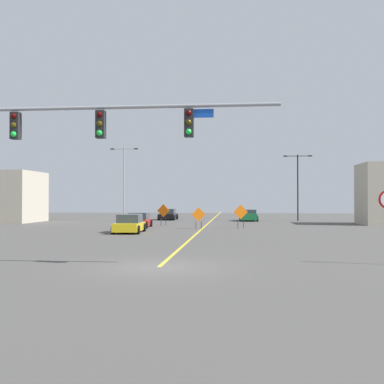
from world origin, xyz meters
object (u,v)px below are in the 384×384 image
(traffic_signal_assembly, at_px, (56,135))
(street_lamp_mid_right, at_px, (124,178))
(street_lamp_far_right, at_px, (298,182))
(construction_sign_right_lane, at_px, (241,213))
(car_green_passing, at_px, (249,216))
(car_black_near, at_px, (168,215))
(car_yellow_distant, at_px, (129,224))
(construction_sign_median_far, at_px, (199,215))
(construction_sign_median_near, at_px, (163,212))
(car_red_approaching, at_px, (139,220))

(traffic_signal_assembly, xyz_separation_m, street_lamp_mid_right, (-6.42, 36.33, 0.12))
(street_lamp_far_right, xyz_separation_m, construction_sign_right_lane, (-6.90, -14.54, -3.32))
(traffic_signal_assembly, height_order, street_lamp_mid_right, street_lamp_mid_right)
(construction_sign_right_lane, xyz_separation_m, car_green_passing, (1.09, 13.54, -0.68))
(traffic_signal_assembly, distance_m, car_green_passing, 37.80)
(construction_sign_right_lane, height_order, car_black_near, construction_sign_right_lane)
(street_lamp_mid_right, height_order, street_lamp_far_right, street_lamp_mid_right)
(street_lamp_far_right, bearing_deg, car_yellow_distant, -126.72)
(construction_sign_median_far, height_order, car_green_passing, construction_sign_median_far)
(construction_sign_median_near, height_order, car_red_approaching, construction_sign_median_near)
(street_lamp_mid_right, relative_size, construction_sign_median_far, 4.75)
(street_lamp_far_right, distance_m, car_black_near, 16.18)
(traffic_signal_assembly, bearing_deg, street_lamp_mid_right, 100.02)
(construction_sign_right_lane, relative_size, car_green_passing, 0.53)
(street_lamp_mid_right, relative_size, car_green_passing, 2.23)
(street_lamp_far_right, xyz_separation_m, car_black_near, (-15.64, 1.05, -3.99))
(traffic_signal_assembly, height_order, construction_sign_median_near, traffic_signal_assembly)
(construction_sign_median_far, bearing_deg, street_lamp_mid_right, 125.10)
(car_black_near, bearing_deg, traffic_signal_assembly, -87.89)
(car_yellow_distant, bearing_deg, car_black_near, 90.69)
(traffic_signal_assembly, relative_size, construction_sign_median_near, 6.57)
(construction_sign_median_far, distance_m, car_black_near, 17.52)
(traffic_signal_assembly, distance_m, construction_sign_median_far, 22.55)
(traffic_signal_assembly, xyz_separation_m, car_black_near, (-1.43, 38.65, -4.35))
(street_lamp_far_right, bearing_deg, construction_sign_right_lane, -115.39)
(street_lamp_far_right, xyz_separation_m, construction_sign_median_near, (-14.34, -10.84, -3.31))
(car_green_passing, bearing_deg, construction_sign_right_lane, -94.59)
(construction_sign_median_near, height_order, car_black_near, construction_sign_median_near)
(street_lamp_far_right, bearing_deg, car_green_passing, -170.19)
(street_lamp_far_right, xyz_separation_m, car_red_approaching, (-16.03, -14.16, -4.00))
(construction_sign_right_lane, relative_size, car_red_approaching, 0.50)
(construction_sign_median_near, xyz_separation_m, car_black_near, (-1.30, 11.89, -0.68))
(car_black_near, bearing_deg, car_green_passing, -11.81)
(car_green_passing, xyz_separation_m, car_red_approaching, (-10.22, -13.15, 0.00))
(street_lamp_mid_right, distance_m, construction_sign_right_lane, 19.47)
(street_lamp_far_right, height_order, construction_sign_median_far, street_lamp_far_right)
(traffic_signal_assembly, xyz_separation_m, street_lamp_far_right, (14.21, 37.60, -0.36))
(street_lamp_mid_right, distance_m, construction_sign_median_far, 18.06)
(street_lamp_far_right, distance_m, car_yellow_distant, 26.03)
(street_lamp_mid_right, height_order, construction_sign_median_near, street_lamp_mid_right)
(construction_sign_right_lane, bearing_deg, traffic_signal_assembly, -107.60)
(street_lamp_mid_right, distance_m, construction_sign_median_near, 12.06)
(construction_sign_median_near, xyz_separation_m, construction_sign_right_lane, (7.44, -3.70, -0.01))
(construction_sign_median_near, distance_m, construction_sign_median_far, 6.18)
(construction_sign_median_near, distance_m, car_green_passing, 13.03)
(car_green_passing, bearing_deg, traffic_signal_assembly, -102.93)
(street_lamp_mid_right, xyz_separation_m, street_lamp_far_right, (20.64, 1.28, -0.48))
(construction_sign_median_far, height_order, car_red_approaching, construction_sign_median_far)
(construction_sign_right_lane, height_order, car_green_passing, construction_sign_right_lane)
(construction_sign_median_near, bearing_deg, car_green_passing, 49.09)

